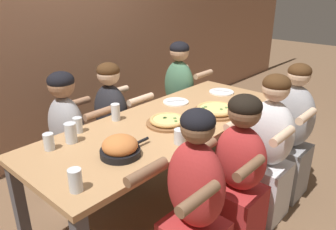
% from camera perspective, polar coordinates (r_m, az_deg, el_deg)
% --- Properties ---
extents(ground_plane, '(18.00, 18.00, 0.00)m').
position_cam_1_polar(ground_plane, '(2.92, 0.00, -15.37)').
color(ground_plane, brown).
rests_on(ground_plane, ground).
extents(restaurant_back_panel, '(10.00, 0.06, 3.20)m').
position_cam_1_polar(restaurant_back_panel, '(3.54, -19.94, 18.04)').
color(restaurant_back_panel, '#9E7056').
rests_on(restaurant_back_panel, ground).
extents(dining_table, '(2.24, 0.84, 0.78)m').
position_cam_1_polar(dining_table, '(2.55, 0.00, -2.79)').
color(dining_table, tan).
rests_on(dining_table, ground).
extents(pizza_board_main, '(0.37, 0.37, 0.05)m').
position_cam_1_polar(pizza_board_main, '(2.69, 8.32, 0.87)').
color(pizza_board_main, brown).
rests_on(pizza_board_main, dining_table).
extents(pizza_board_second, '(0.32, 0.32, 0.05)m').
position_cam_1_polar(pizza_board_second, '(2.45, -0.09, -1.09)').
color(pizza_board_second, brown).
rests_on(pizza_board_second, dining_table).
extents(skillet_bowl, '(0.36, 0.25, 0.13)m').
position_cam_1_polar(skillet_bowl, '(2.03, -8.32, -5.62)').
color(skillet_bowl, black).
rests_on(skillet_bowl, dining_table).
extents(empty_plate_a, '(0.23, 0.23, 0.02)m').
position_cam_1_polar(empty_plate_a, '(2.91, 1.38, 2.31)').
color(empty_plate_a, white).
rests_on(empty_plate_a, dining_table).
extents(empty_plate_b, '(0.24, 0.24, 0.02)m').
position_cam_1_polar(empty_plate_b, '(3.22, 9.29, 3.99)').
color(empty_plate_b, white).
rests_on(empty_plate_b, dining_table).
extents(cocktail_glass_blue, '(0.08, 0.08, 0.12)m').
position_cam_1_polar(cocktail_glass_blue, '(2.16, 2.04, -3.86)').
color(cocktail_glass_blue, silver).
rests_on(cocktail_glass_blue, dining_table).
extents(drinking_glass_a, '(0.07, 0.07, 0.13)m').
position_cam_1_polar(drinking_glass_a, '(2.55, -9.10, 0.34)').
color(drinking_glass_a, silver).
rests_on(drinking_glass_a, dining_table).
extents(drinking_glass_b, '(0.08, 0.08, 0.14)m').
position_cam_1_polar(drinking_glass_b, '(2.26, -16.56, -3.21)').
color(drinking_glass_b, silver).
rests_on(drinking_glass_b, dining_table).
extents(drinking_glass_c, '(0.07, 0.07, 0.11)m').
position_cam_1_polar(drinking_glass_c, '(2.21, -20.02, -4.56)').
color(drinking_glass_c, silver).
rests_on(drinking_glass_c, dining_table).
extents(drinking_glass_d, '(0.07, 0.07, 0.12)m').
position_cam_1_polar(drinking_glass_d, '(1.75, -15.82, -11.03)').
color(drinking_glass_d, silver).
rests_on(drinking_glass_d, dining_table).
extents(drinking_glass_e, '(0.07, 0.07, 0.11)m').
position_cam_1_polar(drinking_glass_e, '(2.40, -15.44, -1.69)').
color(drinking_glass_e, silver).
rests_on(drinking_glass_e, dining_table).
extents(diner_near_midright, '(0.51, 0.40, 1.18)m').
position_cam_1_polar(diner_near_midright, '(2.64, 16.90, -6.72)').
color(diner_near_midright, silver).
rests_on(diner_near_midright, ground).
extents(diner_near_right, '(0.51, 0.40, 1.19)m').
position_cam_1_polar(diner_near_right, '(2.99, 20.37, -3.80)').
color(diner_near_right, '#99999E').
rests_on(diner_near_right, ground).
extents(diner_far_center, '(0.51, 0.40, 1.15)m').
position_cam_1_polar(diner_far_center, '(3.02, -9.63, -2.55)').
color(diner_far_center, '#232328').
rests_on(diner_far_center, ground).
extents(diner_far_right, '(0.51, 0.40, 1.21)m').
position_cam_1_polar(diner_far_right, '(3.62, 1.93, 2.53)').
color(diner_far_right, '#477556').
rests_on(diner_far_right, ground).
extents(diner_far_midleft, '(0.51, 0.40, 1.16)m').
position_cam_1_polar(diner_far_midleft, '(2.80, -16.79, -5.21)').
color(diner_far_midleft, '#99999E').
rests_on(diner_far_midleft, ground).
extents(diner_near_center, '(0.51, 0.40, 1.14)m').
position_cam_1_polar(diner_near_center, '(2.31, 12.08, -11.01)').
color(diner_near_center, '#B22D2D').
rests_on(diner_near_center, ground).
extents(diner_near_midleft, '(0.51, 0.40, 1.19)m').
position_cam_1_polar(diner_near_midleft, '(1.97, 4.56, -16.89)').
color(diner_near_midleft, '#B22D2D').
rests_on(diner_near_midleft, ground).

